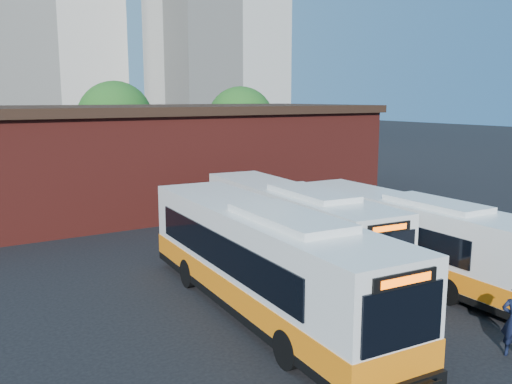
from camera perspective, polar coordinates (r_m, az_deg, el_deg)
ground at (r=19.68m, az=12.14°, el=-10.84°), size 220.00×220.00×0.00m
bus_midwest at (r=17.50m, az=0.72°, el=-7.61°), size 3.58×13.30×3.59m
bus_mideast at (r=22.57m, az=3.84°, el=-3.86°), size 3.67×12.56×3.38m
bus_east at (r=22.15m, az=15.55°, el=-4.71°), size 2.87×11.78×3.18m
depot_building at (r=35.71m, az=-10.65°, el=3.88°), size 28.60×12.60×6.40m
tree_mid at (r=49.42m, az=-14.59°, el=7.48°), size 6.56×6.56×8.36m
tree_east at (r=51.20m, az=-1.62°, el=7.58°), size 6.24×6.24×7.96m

